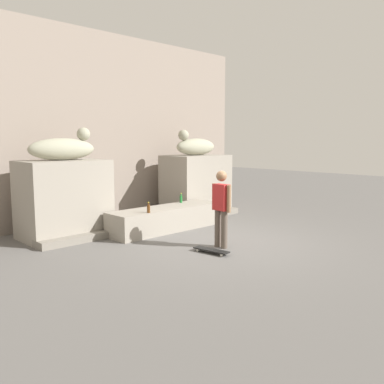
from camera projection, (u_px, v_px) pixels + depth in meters
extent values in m
plane|color=#605E5B|center=(222.00, 243.00, 9.21)|extent=(40.00, 40.00, 0.00)
cube|color=gray|center=(108.00, 128.00, 12.09)|extent=(9.73, 0.60, 5.32)
cube|color=gray|center=(64.00, 199.00, 9.75)|extent=(1.99, 1.28, 1.84)
cube|color=gray|center=(196.00, 185.00, 12.82)|extent=(1.99, 1.28, 1.84)
ellipsoid|color=#A0A087|center=(62.00, 149.00, 9.60)|extent=(1.64, 0.68, 0.52)
sphere|color=#A0A087|center=(83.00, 134.00, 9.90)|extent=(0.32, 0.32, 0.32)
ellipsoid|color=#A0A087|center=(196.00, 147.00, 12.67)|extent=(1.62, 0.63, 0.52)
sphere|color=#A0A087|center=(183.00, 135.00, 12.23)|extent=(0.32, 0.32, 0.32)
cube|color=gray|center=(166.00, 219.00, 10.55)|extent=(3.19, 0.88, 0.60)
cylinder|color=brown|center=(218.00, 228.00, 8.91)|extent=(0.14, 0.14, 0.82)
cylinder|color=brown|center=(224.00, 230.00, 8.76)|extent=(0.14, 0.14, 0.82)
cube|color=#B22626|center=(221.00, 197.00, 8.75)|extent=(0.22, 0.37, 0.56)
sphere|color=#8C6647|center=(222.00, 176.00, 8.69)|extent=(0.23, 0.23, 0.23)
cylinder|color=#8C6647|center=(214.00, 197.00, 8.92)|extent=(0.09, 0.09, 0.58)
cylinder|color=#8C6647|center=(229.00, 199.00, 8.58)|extent=(0.09, 0.09, 0.58)
cube|color=black|center=(211.00, 250.00, 8.42)|extent=(0.30, 0.82, 0.02)
cylinder|color=white|center=(225.00, 254.00, 8.29)|extent=(0.04, 0.06, 0.06)
cylinder|color=white|center=(221.00, 255.00, 8.18)|extent=(0.04, 0.06, 0.06)
cylinder|color=white|center=(202.00, 249.00, 8.66)|extent=(0.04, 0.06, 0.06)
cylinder|color=white|center=(198.00, 250.00, 8.55)|extent=(0.04, 0.06, 0.06)
cylinder|color=#1E722D|center=(181.00, 199.00, 11.24)|extent=(0.07, 0.07, 0.19)
cylinder|color=#1E722D|center=(181.00, 195.00, 11.23)|extent=(0.03, 0.03, 0.06)
cylinder|color=yellow|center=(181.00, 193.00, 11.22)|extent=(0.04, 0.04, 0.01)
cylinder|color=#593314|center=(149.00, 209.00, 9.69)|extent=(0.08, 0.08, 0.19)
cylinder|color=#593314|center=(148.00, 204.00, 9.67)|extent=(0.03, 0.03, 0.06)
cylinder|color=yellow|center=(148.00, 202.00, 9.67)|extent=(0.04, 0.04, 0.01)
cube|color=gray|center=(154.00, 224.00, 10.92)|extent=(6.43, 0.50, 0.17)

